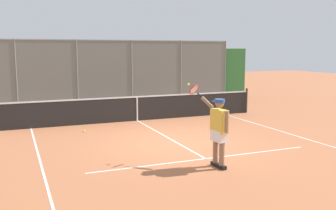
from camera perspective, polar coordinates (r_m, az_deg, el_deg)
name	(u,v)px	position (r m, az deg, el deg)	size (l,w,h in m)	color
ground_plane	(178,143)	(11.33, 1.45, -5.73)	(60.00, 60.00, 0.00)	#A8603D
court_line_markings	(210,161)	(9.60, 6.33, -8.35)	(7.86, 10.27, 0.01)	white
fence_backdrop	(103,75)	(20.33, -9.76, 4.37)	(17.07, 1.37, 3.23)	slate
tennis_net	(137,108)	(14.79, -4.64, -0.47)	(10.10, 0.09, 1.07)	#2D2D2D
tennis_player	(218,128)	(8.93, 7.56, -3.38)	(0.55, 1.35, 1.92)	black
tennis_ball_near_net	(84,131)	(13.12, -12.46, -3.82)	(0.07, 0.07, 0.07)	#CCDB33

